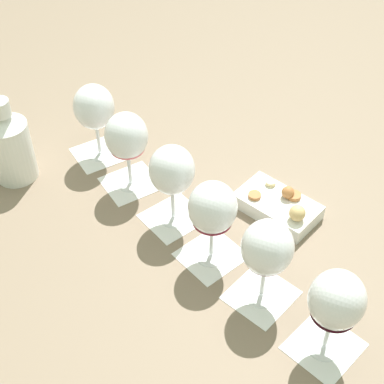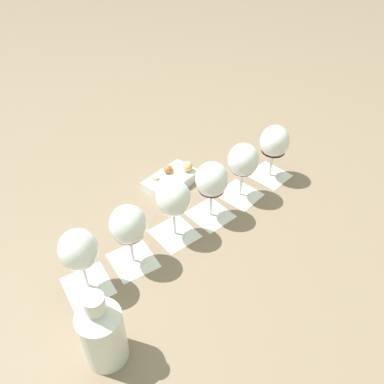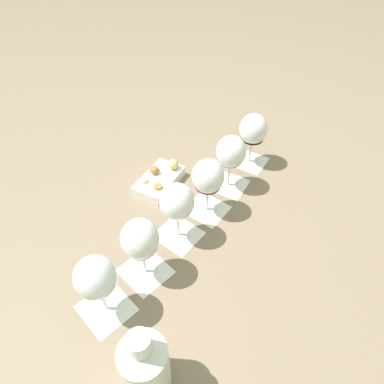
# 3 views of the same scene
# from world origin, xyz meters

# --- Properties ---
(ground_plane) EXTENTS (8.00, 8.00, 0.00)m
(ground_plane) POSITION_xyz_m (0.00, 0.00, 0.00)
(ground_plane) COLOR #7F6B56
(tasting_card_0) EXTENTS (0.14, 0.14, 0.00)m
(tasting_card_0) POSITION_xyz_m (-0.30, -0.15, 0.00)
(tasting_card_0) COLOR white
(tasting_card_0) RESTS_ON ground_plane
(tasting_card_1) EXTENTS (0.14, 0.14, 0.00)m
(tasting_card_1) POSITION_xyz_m (-0.18, -0.10, 0.00)
(tasting_card_1) COLOR white
(tasting_card_1) RESTS_ON ground_plane
(tasting_card_2) EXTENTS (0.15, 0.15, 0.00)m
(tasting_card_2) POSITION_xyz_m (-0.06, -0.03, 0.00)
(tasting_card_2) COLOR white
(tasting_card_2) RESTS_ON ground_plane
(tasting_card_3) EXTENTS (0.15, 0.15, 0.00)m
(tasting_card_3) POSITION_xyz_m (0.06, 0.03, 0.00)
(tasting_card_3) COLOR white
(tasting_card_3) RESTS_ON ground_plane
(tasting_card_4) EXTENTS (0.16, 0.16, 0.00)m
(tasting_card_4) POSITION_xyz_m (0.18, 0.09, 0.00)
(tasting_card_4) COLOR white
(tasting_card_4) RESTS_ON ground_plane
(tasting_card_5) EXTENTS (0.15, 0.16, 0.00)m
(tasting_card_5) POSITION_xyz_m (0.31, 0.17, 0.00)
(tasting_card_5) COLOR white
(tasting_card_5) RESTS_ON ground_plane
(wine_glass_0) EXTENTS (0.09, 0.09, 0.19)m
(wine_glass_0) POSITION_xyz_m (-0.30, -0.15, 0.13)
(wine_glass_0) COLOR white
(wine_glass_0) RESTS_ON tasting_card_0
(wine_glass_1) EXTENTS (0.09, 0.09, 0.19)m
(wine_glass_1) POSITION_xyz_m (-0.18, -0.10, 0.13)
(wine_glass_1) COLOR white
(wine_glass_1) RESTS_ON tasting_card_1
(wine_glass_2) EXTENTS (0.09, 0.09, 0.19)m
(wine_glass_2) POSITION_xyz_m (-0.06, -0.03, 0.13)
(wine_glass_2) COLOR white
(wine_glass_2) RESTS_ON tasting_card_2
(wine_glass_3) EXTENTS (0.09, 0.09, 0.19)m
(wine_glass_3) POSITION_xyz_m (0.06, 0.03, 0.13)
(wine_glass_3) COLOR white
(wine_glass_3) RESTS_ON tasting_card_3
(wine_glass_4) EXTENTS (0.09, 0.09, 0.19)m
(wine_glass_4) POSITION_xyz_m (0.18, 0.09, 0.13)
(wine_glass_4) COLOR white
(wine_glass_4) RESTS_ON tasting_card_4
(wine_glass_5) EXTENTS (0.09, 0.09, 0.19)m
(wine_glass_5) POSITION_xyz_m (0.31, 0.17, 0.13)
(wine_glass_5) COLOR white
(wine_glass_5) RESTS_ON tasting_card_5
(ceramic_vase) EXTENTS (0.09, 0.09, 0.20)m
(ceramic_vase) POSITION_xyz_m (-0.27, -0.34, 0.09)
(ceramic_vase) COLOR white
(ceramic_vase) RESTS_ON ground_plane
(snack_dish) EXTENTS (0.20, 0.18, 0.07)m
(snack_dish) POSITION_xyz_m (-0.02, 0.19, 0.02)
(snack_dish) COLOR white
(snack_dish) RESTS_ON ground_plane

